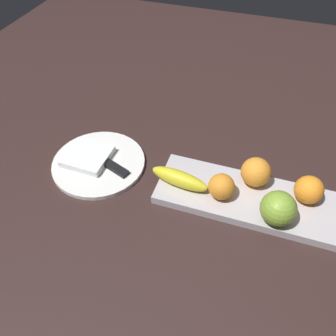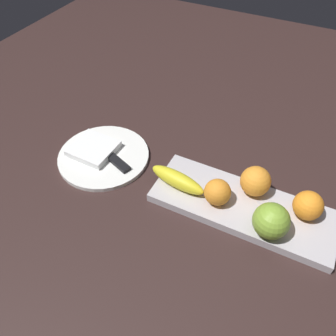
{
  "view_description": "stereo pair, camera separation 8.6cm",
  "coord_description": "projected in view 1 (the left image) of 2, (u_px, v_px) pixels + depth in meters",
  "views": [
    {
      "loc": [
        -0.0,
        0.54,
        0.68
      ],
      "look_at": [
        0.19,
        -0.03,
        0.05
      ],
      "focal_mm": 36.35,
      "sensor_mm": 36.0,
      "label": 1
    },
    {
      "loc": [
        -0.08,
        0.51,
        0.68
      ],
      "look_at": [
        0.19,
        -0.03,
        0.05
      ],
      "focal_mm": 36.35,
      "sensor_mm": 36.0,
      "label": 2
    }
  ],
  "objects": [
    {
      "name": "apple",
      "position": [
        278.0,
        208.0,
        0.77
      ],
      "size": [
        0.08,
        0.08,
        0.08
      ],
      "primitive_type": "sphere",
      "color": "#81AB35",
      "rests_on": "fruit_tray"
    },
    {
      "name": "orange_center",
      "position": [
        221.0,
        187.0,
        0.82
      ],
      "size": [
        0.07,
        0.07,
        0.07
      ],
      "primitive_type": "sphere",
      "color": "orange",
      "rests_on": "fruit_tray"
    },
    {
      "name": "banana",
      "position": [
        179.0,
        179.0,
        0.86
      ],
      "size": [
        0.16,
        0.06,
        0.04
      ],
      "primitive_type": "ellipsoid",
      "rotation": [
        0.0,
        0.0,
        -0.15
      ],
      "color": "yellow",
      "rests_on": "fruit_tray"
    },
    {
      "name": "ground_plane",
      "position": [
        236.0,
        209.0,
        0.85
      ],
      "size": [
        2.4,
        2.4,
        0.0
      ],
      "primitive_type": "plane",
      "color": "#2F1F1D"
    },
    {
      "name": "orange_near_banana",
      "position": [
        308.0,
        190.0,
        0.81
      ],
      "size": [
        0.07,
        0.07,
        0.07
      ],
      "primitive_type": "sphere",
      "color": "orange",
      "rests_on": "fruit_tray"
    },
    {
      "name": "orange_near_apple",
      "position": [
        255.0,
        172.0,
        0.85
      ],
      "size": [
        0.08,
        0.08,
        0.08
      ],
      "primitive_type": "sphere",
      "color": "orange",
      "rests_on": "fruit_tray"
    },
    {
      "name": "folded_napkin",
      "position": [
        87.0,
        156.0,
        0.94
      ],
      "size": [
        0.12,
        0.12,
        0.02
      ],
      "primitive_type": "cube",
      "rotation": [
        0.0,
        0.0,
        -0.03
      ],
      "color": "white",
      "rests_on": "dinner_plate"
    },
    {
      "name": "fruit_tray",
      "position": [
        245.0,
        198.0,
        0.86
      ],
      "size": [
        0.45,
        0.16,
        0.02
      ],
      "primitive_type": "cube",
      "color": "#BCB7BD",
      "rests_on": "ground_plane"
    },
    {
      "name": "knife",
      "position": [
        110.0,
        165.0,
        0.93
      ],
      "size": [
        0.18,
        0.08,
        0.01
      ],
      "rotation": [
        0.0,
        0.0,
        -0.35
      ],
      "color": "silver",
      "rests_on": "dinner_plate"
    },
    {
      "name": "dinner_plate",
      "position": [
        98.0,
        163.0,
        0.95
      ],
      "size": [
        0.26,
        0.26,
        0.01
      ],
      "primitive_type": "cylinder",
      "color": "white",
      "rests_on": "ground_plane"
    }
  ]
}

